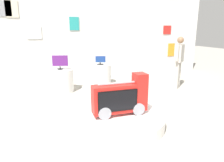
% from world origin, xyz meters
% --- Properties ---
extents(ground_plane, '(30.00, 30.00, 0.00)m').
position_xyz_m(ground_plane, '(0.00, 0.00, 0.00)').
color(ground_plane, '#9E998E').
extents(back_wall_display, '(10.29, 0.13, 3.07)m').
position_xyz_m(back_wall_display, '(-0.00, 4.35, 1.54)').
color(back_wall_display, silver).
rests_on(back_wall_display, ground).
extents(main_display_pedestal, '(1.76, 1.76, 0.23)m').
position_xyz_m(main_display_pedestal, '(-0.14, 0.18, 0.12)').
color(main_display_pedestal, silver).
rests_on(main_display_pedestal, ground).
extents(novelty_firetruck_tv, '(1.07, 0.36, 0.80)m').
position_xyz_m(novelty_firetruck_tv, '(-0.12, 0.17, 0.56)').
color(novelty_firetruck_tv, gray).
rests_on(novelty_firetruck_tv, main_display_pedestal).
extents(display_pedestal_left_rear, '(0.75, 0.75, 0.68)m').
position_xyz_m(display_pedestal_left_rear, '(-0.97, 2.89, 0.34)').
color(display_pedestal_left_rear, silver).
rests_on(display_pedestal_left_rear, ground).
extents(tv_on_left_rear, '(0.49, 0.17, 0.44)m').
position_xyz_m(tv_on_left_rear, '(-0.97, 2.89, 0.93)').
color(tv_on_left_rear, black).
rests_on(tv_on_left_rear, display_pedestal_left_rear).
extents(display_pedestal_center_rear, '(0.73, 0.73, 0.68)m').
position_xyz_m(display_pedestal_center_rear, '(0.39, 3.32, 0.34)').
color(display_pedestal_center_rear, silver).
rests_on(display_pedestal_center_rear, ground).
extents(tv_on_center_rear, '(0.36, 0.23, 0.30)m').
position_xyz_m(tv_on_center_rear, '(0.39, 3.31, 0.83)').
color(tv_on_center_rear, black).
rests_on(tv_on_center_rear, display_pedestal_center_rear).
extents(shopper_browsing_near_truck, '(0.46, 0.39, 1.62)m').
position_xyz_m(shopper_browsing_near_truck, '(2.57, 2.01, 0.95)').
color(shopper_browsing_near_truck, '#B2ADA3').
rests_on(shopper_browsing_near_truck, ground).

